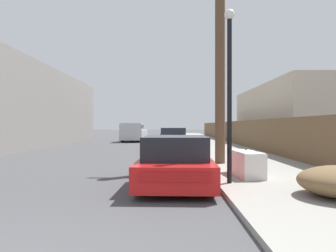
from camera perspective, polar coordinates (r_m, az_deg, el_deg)
sidewalk_curb at (r=25.77m, az=7.76°, el=-3.28°), size 4.20×63.00×0.12m
discarded_fridge at (r=9.04m, az=14.58°, el=-6.91°), size 0.75×1.68×0.74m
parked_sports_car_red at (r=8.08m, az=1.46°, el=-6.91°), size 1.97×4.27×1.30m
car_parked_mid at (r=20.51m, az=1.09°, el=-2.47°), size 2.01×4.21×1.42m
car_parked_far at (r=28.99m, az=0.30°, el=-1.78°), size 1.76×4.74×1.35m
pickup_truck at (r=29.72m, az=-6.55°, el=-1.21°), size 2.16×5.54×1.80m
utility_pole at (r=12.07m, az=9.88°, el=12.95°), size 1.80×0.38×8.15m
street_lamp at (r=7.82m, az=11.63°, el=8.30°), size 0.26×0.26×4.41m
wooden_fence at (r=23.86m, az=13.11°, el=-1.24°), size 0.08×44.50×1.81m
building_right_house at (r=25.16m, az=23.12°, el=1.73°), size 6.00×13.81×4.60m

